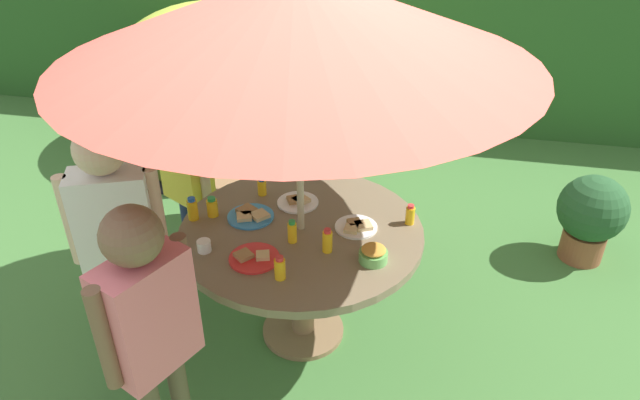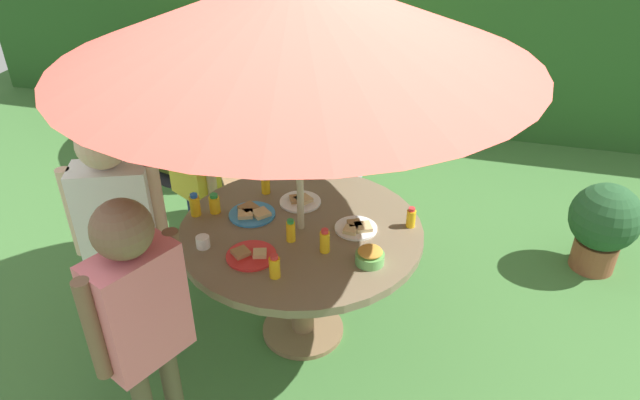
{
  "view_description": "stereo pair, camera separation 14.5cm",
  "coord_description": "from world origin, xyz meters",
  "views": [
    {
      "loc": [
        0.59,
        -2.39,
        2.41
      ],
      "look_at": [
        0.09,
        0.04,
        0.9
      ],
      "focal_mm": 32.11,
      "sensor_mm": 36.0,
      "label": 1
    },
    {
      "loc": [
        0.73,
        -2.36,
        2.41
      ],
      "look_at": [
        0.09,
        0.04,
        0.9
      ],
      "focal_mm": 32.11,
      "sensor_mm": 36.0,
      "label": 2
    }
  ],
  "objects": [
    {
      "name": "dome_tent",
      "position": [
        -1.31,
        2.29,
        0.65
      ],
      "size": [
        2.53,
        2.53,
        1.31
      ],
      "rotation": [
        0.0,
        0.0,
        -0.29
      ],
      "color": "#B2C63F",
      "rests_on": "ground_plane"
    },
    {
      "name": "patio_umbrella",
      "position": [
        0.0,
        0.0,
        1.82
      ],
      "size": [
        2.14,
        2.14,
        2.01
      ],
      "color": "#B7AD8C",
      "rests_on": "ground_plane"
    },
    {
      "name": "ground_plane",
      "position": [
        0.0,
        0.0,
        -0.01
      ],
      "size": [
        10.0,
        10.0,
        0.02
      ],
      "primitive_type": "cube",
      "color": "#3D6B33"
    },
    {
      "name": "juice_bottle_far_left",
      "position": [
        -0.29,
        0.29,
        0.78
      ],
      "size": [
        0.05,
        0.05,
        0.11
      ],
      "color": "yellow",
      "rests_on": "garden_table"
    },
    {
      "name": "plate_near_left",
      "position": [
        -0.07,
        0.23,
        0.75
      ],
      "size": [
        0.23,
        0.23,
        0.03
      ],
      "color": "white",
      "rests_on": "garden_table"
    },
    {
      "name": "garden_table",
      "position": [
        0.0,
        0.0,
        0.62
      ],
      "size": [
        1.27,
        1.27,
        0.73
      ],
      "color": "brown",
      "rests_on": "ground_plane"
    },
    {
      "name": "juice_bottle_front_edge",
      "position": [
        -0.58,
        -0.03,
        0.8
      ],
      "size": [
        0.06,
        0.06,
        0.13
      ],
      "color": "yellow",
      "rests_on": "garden_table"
    },
    {
      "name": "child_in_pink_shirt",
      "position": [
        -0.4,
        -0.89,
        0.87
      ],
      "size": [
        0.32,
        0.42,
        1.36
      ],
      "rotation": [
        0.0,
        0.0,
        1.15
      ],
      "color": "brown",
      "rests_on": "ground_plane"
    },
    {
      "name": "potted_plant",
      "position": [
        1.71,
        1.09,
        0.35
      ],
      "size": [
        0.45,
        0.45,
        0.62
      ],
      "color": "brown",
      "rests_on": "ground_plane"
    },
    {
      "name": "hedge_backdrop",
      "position": [
        0.0,
        3.35,
        0.83
      ],
      "size": [
        9.0,
        0.7,
        1.66
      ],
      "primitive_type": "cube",
      "color": "#285623",
      "rests_on": "ground_plane"
    },
    {
      "name": "wooden_chair",
      "position": [
        -0.67,
        1.06,
        0.55
      ],
      "size": [
        0.68,
        0.65,
        0.96
      ],
      "rotation": [
        0.0,
        0.0,
        0.56
      ],
      "color": "#93704C",
      "rests_on": "ground_plane"
    },
    {
      "name": "snack_bowl",
      "position": [
        0.4,
        -0.2,
        0.77
      ],
      "size": [
        0.14,
        0.14,
        0.08
      ],
      "color": "#66B259",
      "rests_on": "garden_table"
    },
    {
      "name": "plate_far_right",
      "position": [
        0.28,
        0.05,
        0.75
      ],
      "size": [
        0.22,
        0.22,
        0.03
      ],
      "color": "white",
      "rests_on": "garden_table"
    },
    {
      "name": "child_in_grey_shirt",
      "position": [
        0.05,
        0.9,
        0.78
      ],
      "size": [
        0.21,
        0.41,
        1.21
      ],
      "rotation": [
        0.0,
        0.0,
        -1.63
      ],
      "color": "#3F3F47",
      "rests_on": "ground_plane"
    },
    {
      "name": "juice_bottle_spot_a",
      "position": [
        0.17,
        -0.17,
        0.79
      ],
      "size": [
        0.05,
        0.05,
        0.13
      ],
      "color": "yellow",
      "rests_on": "garden_table"
    },
    {
      "name": "plate_back_edge",
      "position": [
        -0.29,
        0.04,
        0.75
      ],
      "size": [
        0.25,
        0.25,
        0.03
      ],
      "color": "#338CD8",
      "rests_on": "garden_table"
    },
    {
      "name": "juice_bottle_mid_left",
      "position": [
        -0.02,
        -0.12,
        0.79
      ],
      "size": [
        0.05,
        0.05,
        0.12
      ],
      "color": "yellow",
      "rests_on": "garden_table"
    },
    {
      "name": "juice_bottle_mid_right",
      "position": [
        -0.49,
        0.02,
        0.79
      ],
      "size": [
        0.06,
        0.06,
        0.11
      ],
      "color": "yellow",
      "rests_on": "garden_table"
    },
    {
      "name": "child_in_yellow_shirt",
      "position": [
        -0.83,
        0.46,
        0.77
      ],
      "size": [
        0.37,
        0.3,
        1.21
      ],
      "rotation": [
        0.0,
        0.0,
        -0.5
      ],
      "color": "navy",
      "rests_on": "ground_plane"
    },
    {
      "name": "juice_bottle_center_front",
      "position": [
        0.55,
        0.16,
        0.79
      ],
      "size": [
        0.05,
        0.05,
        0.11
      ],
      "color": "yellow",
      "rests_on": "garden_table"
    },
    {
      "name": "plate_center_back",
      "position": [
        -0.16,
        -0.3,
        0.74
      ],
      "size": [
        0.24,
        0.24,
        0.03
      ],
      "color": "red",
      "rests_on": "garden_table"
    },
    {
      "name": "juice_bottle_near_right",
      "position": [
        -0.0,
        -0.42,
        0.79
      ],
      "size": [
        0.05,
        0.05,
        0.12
      ],
      "color": "yellow",
      "rests_on": "garden_table"
    },
    {
      "name": "cup_near",
      "position": [
        -0.42,
        -0.29,
        0.76
      ],
      "size": [
        0.07,
        0.07,
        0.06
      ],
      "primitive_type": "cylinder",
      "color": "white",
      "rests_on": "garden_table"
    },
    {
      "name": "child_in_white_shirt",
      "position": [
        -0.84,
        -0.34,
        0.89
      ],
      "size": [
        0.44,
        0.32,
        1.39
      ],
      "rotation": [
        0.0,
        0.0,
        0.39
      ],
      "color": "navy",
      "rests_on": "ground_plane"
    }
  ]
}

